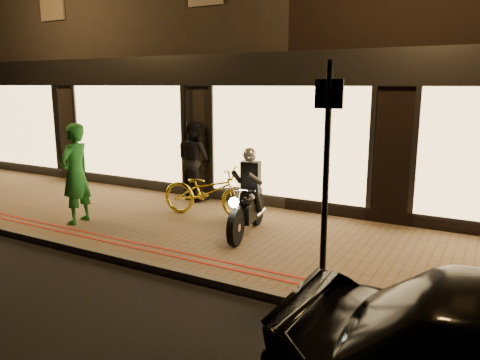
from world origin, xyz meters
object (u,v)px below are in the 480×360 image
at_px(sign_post, 326,169).
at_px(person_green, 75,174).
at_px(motorcycle, 248,201).
at_px(bicycle_gold, 208,191).

relative_size(sign_post, person_green, 1.51).
height_order(motorcycle, bicycle_gold, motorcycle).
relative_size(bicycle_gold, person_green, 1.01).
xyz_separation_m(sign_post, person_green, (-5.36, 0.75, -0.68)).
height_order(motorcycle, sign_post, sign_post).
distance_m(motorcycle, person_green, 3.47).
bearing_deg(person_green, bicycle_gold, 123.57).
height_order(motorcycle, person_green, person_green).
relative_size(motorcycle, sign_post, 0.64).
relative_size(sign_post, bicycle_gold, 1.49).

